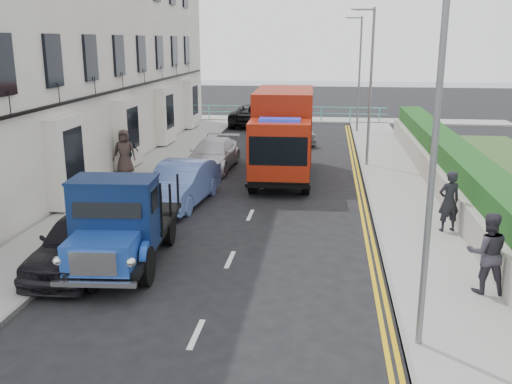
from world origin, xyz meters
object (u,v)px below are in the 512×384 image
object	(u,v)px
red_lorry	(283,132)
parked_car_front	(83,240)
lamp_mid	(368,78)
lamp_far	(358,68)
pedestrian_east_near	(449,201)
lamp_near	(428,140)
bedford_lorry	(118,229)

from	to	relation	value
red_lorry	parked_car_front	world-z (taller)	red_lorry
lamp_mid	lamp_far	bearing A→B (deg)	90.00
lamp_mid	lamp_far	world-z (taller)	same
lamp_mid	red_lorry	size ratio (longest dim) A/B	1.00
parked_car_front	pedestrian_east_near	distance (m)	10.42
lamp_mid	red_lorry	distance (m)	4.75
lamp_far	red_lorry	distance (m)	13.04
lamp_near	lamp_far	world-z (taller)	same
lamp_near	lamp_mid	xyz separation A→B (m)	(0.00, 16.00, 0.00)
lamp_mid	lamp_far	xyz separation A→B (m)	(0.00, 10.00, 0.00)
lamp_mid	bedford_lorry	xyz separation A→B (m)	(-6.82, -13.04, -2.89)
lamp_near	parked_car_front	bearing A→B (deg)	158.91
lamp_far	bedford_lorry	size ratio (longest dim) A/B	1.34
lamp_far	red_lorry	bearing A→B (deg)	-105.98
bedford_lorry	pedestrian_east_near	size ratio (longest dim) A/B	2.83
lamp_far	parked_car_front	size ratio (longest dim) A/B	1.60
bedford_lorry	parked_car_front	world-z (taller)	bedford_lorry
parked_car_front	lamp_far	bearing A→B (deg)	71.07
bedford_lorry	parked_car_front	size ratio (longest dim) A/B	1.19
lamp_far	bedford_lorry	bearing A→B (deg)	-106.50
lamp_mid	parked_car_front	bearing A→B (deg)	-120.89
lamp_far	parked_car_front	bearing A→B (deg)	-108.68
parked_car_front	pedestrian_east_near	xyz separation A→B (m)	(9.70, 3.81, 0.30)
lamp_near	parked_car_front	distance (m)	8.95
lamp_near	red_lorry	distance (m)	14.23
lamp_far	red_lorry	size ratio (longest dim) A/B	1.00
red_lorry	pedestrian_east_near	size ratio (longest dim) A/B	3.78
lamp_far	red_lorry	world-z (taller)	lamp_far
red_lorry	lamp_mid	bearing A→B (deg)	32.14
red_lorry	lamp_far	bearing A→B (deg)	72.29
lamp_mid	parked_car_front	size ratio (longest dim) A/B	1.60
lamp_near	lamp_far	size ratio (longest dim) A/B	1.00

